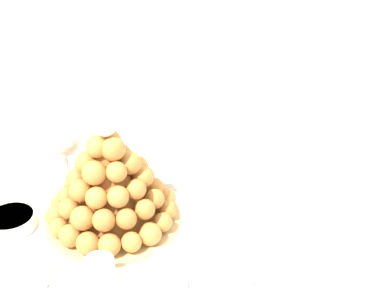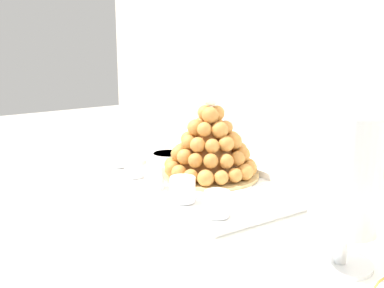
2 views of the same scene
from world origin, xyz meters
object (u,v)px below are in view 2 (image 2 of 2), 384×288
object	(u,v)px
macaron_goblet	(347,177)
dessert_cup_mid_right	(183,190)
dessert_cup_centre	(154,178)
creme_brulee_ramekin	(168,157)
dessert_cup_left	(118,158)
dessert_cup_mid_left	(135,168)
serving_tray	(195,181)
dessert_cup_right	(217,205)
wine_glass	(222,126)
croquembouche	(210,146)

from	to	relation	value
macaron_goblet	dessert_cup_mid_right	bearing A→B (deg)	-170.85
dessert_cup_centre	creme_brulee_ramekin	bearing A→B (deg)	141.39
dessert_cup_left	dessert_cup_mid_left	size ratio (longest dim) A/B	1.00
serving_tray	dessert_cup_right	xyz separation A→B (m)	(0.23, -0.10, 0.03)
dessert_cup_mid_left	creme_brulee_ramekin	bearing A→B (deg)	118.01
dessert_cup_mid_right	dessert_cup_centre	bearing A→B (deg)	-174.69
creme_brulee_ramekin	macaron_goblet	size ratio (longest dim) A/B	0.37
dessert_cup_mid_left	dessert_cup_centre	bearing A→B (deg)	-4.81
dessert_cup_left	wine_glass	xyz separation A→B (m)	(0.12, 0.29, 0.08)
serving_tray	creme_brulee_ramekin	world-z (taller)	creme_brulee_ramekin
dessert_cup_mid_right	dessert_cup_right	distance (m)	0.12
serving_tray	dessert_cup_left	world-z (taller)	dessert_cup_left
dessert_cup_right	creme_brulee_ramekin	distance (m)	0.45
macaron_goblet	croquembouche	bearing A→B (deg)	168.87
croquembouche	creme_brulee_ramekin	distance (m)	0.21
dessert_cup_mid_left	wine_glass	world-z (taller)	wine_glass
dessert_cup_mid_right	serving_tray	bearing A→B (deg)	135.35
dessert_cup_mid_left	dessert_cup_mid_right	world-z (taller)	dessert_cup_mid_right
croquembouche	dessert_cup_centre	size ratio (longest dim) A/B	4.48
dessert_cup_mid_left	wine_glass	xyz separation A→B (m)	(0.00, 0.29, 0.09)
serving_tray	dessert_cup_left	distance (m)	0.26
serving_tray	macaron_goblet	distance (m)	0.54
dessert_cup_right	creme_brulee_ramekin	world-z (taller)	dessert_cup_right
croquembouche	dessert_cup_left	size ratio (longest dim) A/B	4.18
dessert_cup_mid_left	dessert_cup_right	bearing A→B (deg)	2.05
creme_brulee_ramekin	macaron_goblet	xyz separation A→B (m)	(0.71, -0.09, 0.14)
dessert_cup_centre	wine_glass	distance (m)	0.33
dessert_cup_left	creme_brulee_ramekin	size ratio (longest dim) A/B	0.64
macaron_goblet	dessert_cup_left	bearing A→B (deg)	-175.34
creme_brulee_ramekin	dessert_cup_centre	bearing A→B (deg)	-38.61
dessert_cup_mid_left	macaron_goblet	bearing A→B (deg)	5.83
dessert_cup_mid_left	creme_brulee_ramekin	distance (m)	0.17
dessert_cup_centre	creme_brulee_ramekin	size ratio (longest dim) A/B	0.60
macaron_goblet	dessert_cup_right	bearing A→B (deg)	-169.55
dessert_cup_left	creme_brulee_ramekin	world-z (taller)	dessert_cup_left
creme_brulee_ramekin	wine_glass	bearing A→B (deg)	59.93
dessert_cup_centre	dessert_cup_mid_right	xyz separation A→B (m)	(0.12, 0.01, -0.00)
croquembouche	creme_brulee_ramekin	xyz separation A→B (m)	(-0.19, -0.02, -0.07)
dessert_cup_centre	dessert_cup_left	bearing A→B (deg)	176.75
dessert_cup_left	wine_glass	size ratio (longest dim) A/B	0.40
serving_tray	dessert_cup_right	bearing A→B (deg)	-23.90
croquembouche	dessert_cup_mid_right	size ratio (longest dim) A/B	4.43
dessert_cup_right	wine_glass	world-z (taller)	wine_glass
dessert_cup_left	dessert_cup_mid_right	world-z (taller)	dessert_cup_mid_right
serving_tray	dessert_cup_right	distance (m)	0.25
creme_brulee_ramekin	dessert_cup_left	bearing A→B (deg)	-104.88
serving_tray	wine_glass	world-z (taller)	wine_glass
serving_tray	dessert_cup_mid_right	distance (m)	0.17
wine_glass	serving_tray	bearing A→B (deg)	-56.29
dessert_cup_mid_left	wine_glass	size ratio (longest dim) A/B	0.40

